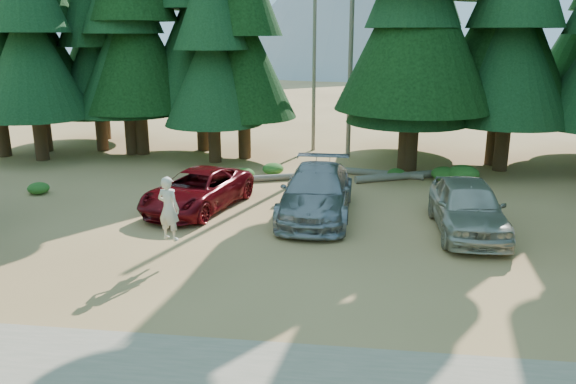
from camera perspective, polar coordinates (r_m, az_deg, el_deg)
name	(u,v)px	position (r m, az deg, el deg)	size (l,w,h in m)	color
ground	(308,258)	(16.67, 2.08, -6.76)	(160.00, 160.00, 0.00)	#9E7443
forest_belt_north	(333,154)	(31.03, 4.63, 3.86)	(36.00, 7.00, 22.00)	black
snag_front	(351,42)	(29.84, 6.43, 14.95)	(0.24, 0.24, 12.00)	slate
snag_back	(314,60)	(31.47, 2.68, 13.25)	(0.20, 0.20, 10.00)	slate
red_pickup	(198,190)	(21.31, -9.17, 0.21)	(2.45, 5.31, 1.48)	#5E080E
silver_minivan_center	(317,192)	(20.27, 2.92, 0.00)	(2.46, 6.04, 1.75)	#919298
silver_minivan_right	(468,206)	(19.45, 17.79, -1.40)	(2.10, 5.23, 1.78)	#B0AC9D
frisbee_player	(169,208)	(16.35, -12.03, -1.63)	(0.79, 0.63, 1.88)	beige
log_left	(284,177)	(25.35, -0.41, 1.54)	(0.30, 0.30, 4.15)	slate
log_mid	(382,173)	(26.31, 9.51, 1.87)	(0.31, 0.31, 3.81)	slate
log_right	(409,175)	(26.12, 12.19, 1.66)	(0.34, 0.34, 5.29)	slate
shrub_far_left	(244,174)	(25.48, -4.46, 1.83)	(0.94, 0.94, 0.52)	#235B1B
shrub_left	(273,169)	(26.36, -1.53, 2.37)	(0.99, 0.99, 0.55)	#235B1B
shrub_center_left	(308,172)	(25.59, 2.03, 2.06)	(1.15, 1.15, 0.63)	#235B1B
shrub_center_right	(396,173)	(26.13, 10.96, 1.86)	(0.83, 0.83, 0.45)	#235B1B
shrub_right	(444,174)	(26.15, 15.61, 1.78)	(1.16, 1.16, 0.64)	#235B1B
shrub_far_right	(463,174)	(26.06, 17.36, 1.76)	(1.42, 1.42, 0.78)	#235B1B
shrub_edge_west	(38,188)	(25.35, -24.02, 0.35)	(0.87, 0.87, 0.48)	#235B1B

